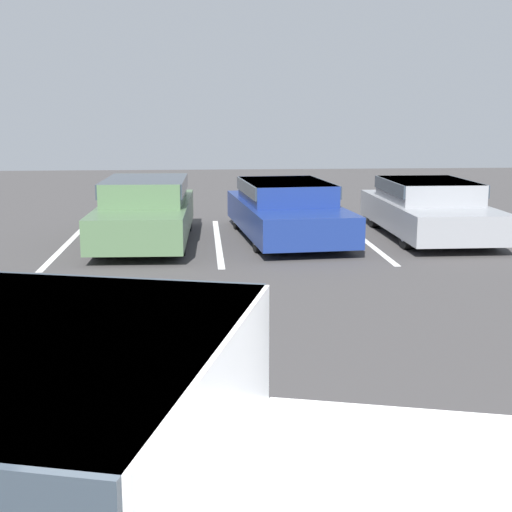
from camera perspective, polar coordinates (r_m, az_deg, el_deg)
name	(u,v)px	position (r m, az deg, el deg)	size (l,w,h in m)	color
stall_stripe_a	(68,243)	(14.66, -14.80, 1.02)	(0.12, 5.29, 0.01)	white
stall_stripe_b	(218,241)	(14.42, -3.07, 1.22)	(0.12, 5.29, 0.01)	white
stall_stripe_c	(363,239)	(14.79, 8.55, 1.37)	(0.12, 5.29, 0.01)	white
stall_stripe_d	(504,237)	(15.73, 19.21, 1.45)	(0.12, 5.29, 0.01)	white
parked_sedan_a	(146,209)	(14.36, -8.81, 3.77)	(1.83, 4.75, 1.27)	#4C6B47
parked_sedan_b	(286,208)	(14.66, 2.44, 3.86)	(2.25, 4.83, 1.17)	navy
parked_sedan_c	(428,206)	(15.28, 13.61, 3.88)	(1.85, 4.50, 1.17)	gray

